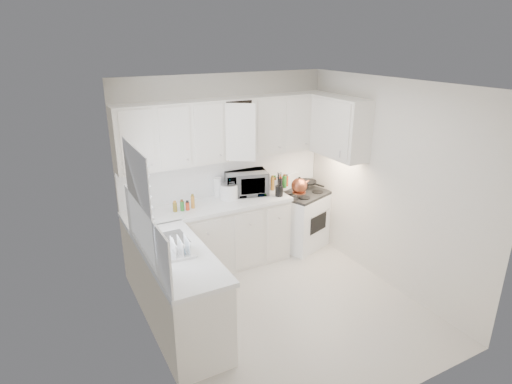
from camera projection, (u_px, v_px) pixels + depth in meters
floor at (284, 308)px, 5.07m from camera, size 3.20×3.20×0.00m
ceiling at (290, 85)px, 4.18m from camera, size 3.20×3.20×0.00m
wall_back at (226, 169)px, 5.95m from camera, size 3.00×0.00×3.00m
wall_front at (396, 276)px, 3.30m from camera, size 3.00×0.00×3.00m
wall_left at (150, 236)px, 3.96m from camera, size 0.00×3.20×3.20m
wall_right at (389, 186)px, 5.29m from camera, size 0.00×3.20×3.20m
window_blinds at (140, 199)px, 4.17m from camera, size 0.06×0.96×1.06m
lower_cabinets_back at (210, 238)px, 5.82m from camera, size 2.22×0.60×0.90m
lower_cabinets_left at (179, 295)px, 4.55m from camera, size 0.60×1.60×0.90m
countertop_back at (209, 206)px, 5.65m from camera, size 2.24×0.64×0.05m
countertop_left at (177, 255)px, 4.39m from camera, size 0.64×1.62×0.05m
backsplash_back at (226, 174)px, 5.97m from camera, size 2.98×0.02×0.55m
backsplash_left at (146, 235)px, 4.16m from camera, size 0.02×1.60×0.55m
upper_cabinets_back at (230, 158)px, 5.74m from camera, size 3.00×0.33×0.80m
upper_cabinets_right at (338, 156)px, 5.83m from camera, size 0.33×0.90×0.80m
sink at (166, 229)px, 4.63m from camera, size 0.42×0.38×0.30m
stove at (302, 212)px, 6.42m from camera, size 0.88×0.80×1.11m
tea_kettle at (299, 185)px, 6.03m from camera, size 0.32×0.28×0.26m
frying_pan at (307, 181)px, 6.49m from camera, size 0.40×0.55×0.04m
microwave at (246, 180)px, 5.97m from camera, size 0.65×0.46×0.40m
rice_cooker at (229, 190)px, 5.81m from camera, size 0.26×0.26×0.24m
paper_towel at (218, 187)px, 5.89m from camera, size 0.12×0.12×0.27m
utensil_crock at (279, 184)px, 5.88m from camera, size 0.13×0.13×0.36m
dish_rack at (176, 247)px, 4.30m from camera, size 0.38×0.30×0.20m
spice_left_0 at (172, 203)px, 5.52m from camera, size 0.06×0.06×0.13m
spice_left_1 at (180, 204)px, 5.48m from camera, size 0.06×0.06×0.13m
spice_left_2 at (183, 201)px, 5.59m from camera, size 0.06×0.06×0.13m
spice_left_3 at (191, 202)px, 5.55m from camera, size 0.06×0.06×0.13m
sauce_right_0 at (266, 183)px, 6.18m from camera, size 0.06×0.06×0.19m
sauce_right_1 at (272, 184)px, 6.15m from camera, size 0.06×0.06×0.19m
sauce_right_2 at (273, 182)px, 6.23m from camera, size 0.06×0.06×0.19m
sauce_right_3 at (278, 182)px, 6.20m from camera, size 0.06×0.06×0.19m
sauce_right_4 at (279, 181)px, 6.28m from camera, size 0.06×0.06×0.19m
sauce_right_5 at (285, 181)px, 6.25m from camera, size 0.06×0.06×0.19m
sauce_right_6 at (286, 180)px, 6.33m from camera, size 0.06×0.06×0.19m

